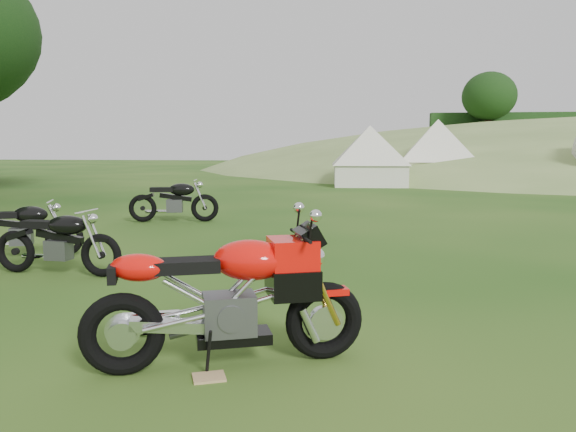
% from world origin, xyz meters
% --- Properties ---
extents(ground, '(120.00, 120.00, 0.00)m').
position_xyz_m(ground, '(0.00, 0.00, 0.00)').
color(ground, '#123E0D').
rests_on(ground, ground).
extents(sport_motorcycle, '(2.16, 1.20, 1.26)m').
position_xyz_m(sport_motorcycle, '(-0.50, -2.00, 0.63)').
color(sport_motorcycle, red).
rests_on(sport_motorcycle, ground).
extents(plywood_board, '(0.29, 0.27, 0.02)m').
position_xyz_m(plywood_board, '(-0.57, -2.26, 0.01)').
color(plywood_board, tan).
rests_on(plywood_board, ground).
extents(vintage_moto_a, '(1.83, 0.56, 0.95)m').
position_xyz_m(vintage_moto_a, '(-3.49, 0.79, 0.47)').
color(vintage_moto_a, black).
rests_on(vintage_moto_a, ground).
extents(vintage_moto_b, '(1.82, 1.01, 0.94)m').
position_xyz_m(vintage_moto_b, '(-4.65, 1.77, 0.47)').
color(vintage_moto_b, black).
rests_on(vintage_moto_b, ground).
extents(vintage_moto_d, '(2.01, 0.80, 1.03)m').
position_xyz_m(vintage_moto_d, '(-3.67, 6.08, 0.51)').
color(vintage_moto_d, black).
rests_on(vintage_moto_d, ground).
extents(tent_left, '(3.19, 3.19, 2.61)m').
position_xyz_m(tent_left, '(0.92, 18.59, 1.31)').
color(tent_left, silver).
rests_on(tent_left, ground).
extents(tent_mid, '(3.48, 3.48, 2.83)m').
position_xyz_m(tent_mid, '(4.14, 21.29, 1.42)').
color(tent_mid, silver).
rests_on(tent_mid, ground).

